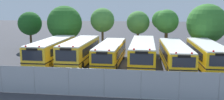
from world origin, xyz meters
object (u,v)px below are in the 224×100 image
object	(u,v)px
school_bus_3	(143,52)
school_bus_0	(52,50)
school_bus_5	(207,54)
tree_0	(29,24)
tree_3	(138,22)
school_bus_2	(110,53)
school_bus_4	(175,54)
tree_1	(64,23)
tree_5	(206,24)
tree_2	(102,20)
school_bus_1	(80,51)
tree_4	(165,21)
traffic_cone	(195,90)

from	to	relation	value
school_bus_3	school_bus_0	bearing A→B (deg)	0.74
school_bus_3	school_bus_5	distance (m)	6.76
school_bus_5	tree_0	distance (m)	25.01
school_bus_0	tree_3	world-z (taller)	tree_3
school_bus_2	school_bus_3	size ratio (longest dim) A/B	0.86
school_bus_0	school_bus_4	bearing A→B (deg)	-179.63
tree_1	tree_3	world-z (taller)	tree_1
school_bus_2	tree_1	world-z (taller)	tree_1
tree_5	school_bus_3	bearing A→B (deg)	-138.81
school_bus_2	tree_3	xyz separation A→B (m)	(2.70, 9.56, 2.75)
school_bus_2	tree_0	bearing A→B (deg)	-30.30
tree_2	school_bus_1	bearing A→B (deg)	-96.43
tree_0	tree_2	size ratio (longest dim) A/B	0.91
school_bus_2	tree_4	bearing A→B (deg)	-125.35
school_bus_0	tree_5	size ratio (longest dim) A/B	1.53
school_bus_1	school_bus_0	bearing A→B (deg)	-3.58
school_bus_1	tree_3	distance (m)	11.67
tree_3	traffic_cone	bearing A→B (deg)	-75.36
school_bus_2	school_bus_4	distance (m)	6.97
school_bus_2	tree_3	size ratio (longest dim) A/B	1.69
tree_2	tree_5	bearing A→B (deg)	-5.37
school_bus_1	traffic_cone	size ratio (longest dim) A/B	14.08
tree_3	traffic_cone	size ratio (longest dim) A/B	8.39
school_bus_0	school_bus_3	bearing A→B (deg)	-179.12
tree_2	tree_3	size ratio (longest dim) A/B	1.08
tree_5	traffic_cone	distance (m)	17.12
school_bus_1	tree_4	world-z (taller)	tree_4
school_bus_3	school_bus_5	size ratio (longest dim) A/B	1.09
tree_3	tree_5	distance (m)	9.32
school_bus_0	tree_2	xyz separation A→B (m)	(4.33, 8.57, 2.97)
school_bus_4	tree_1	xyz separation A→B (m)	(-14.78, 7.72, 2.75)
tree_3	tree_1	bearing A→B (deg)	-171.02
school_bus_5	tree_5	bearing A→B (deg)	-102.00
tree_0	school_bus_3	bearing A→B (deg)	-25.43
school_bus_0	school_bus_2	bearing A→B (deg)	178.54
school_bus_0	tree_4	bearing A→B (deg)	-147.07
tree_4	traffic_cone	size ratio (longest dim) A/B	8.74
school_bus_4	school_bus_5	world-z (taller)	school_bus_5
school_bus_4	school_bus_5	bearing A→B (deg)	-179.29
school_bus_2	tree_5	world-z (taller)	tree_5
school_bus_4	school_bus_5	xyz separation A→B (m)	(3.34, 0.13, 0.07)
school_bus_2	tree_3	distance (m)	10.30
school_bus_0	tree_5	xyz separation A→B (m)	(18.55, 7.24, 2.68)
tree_1	tree_5	size ratio (longest dim) A/B	0.96
tree_3	school_bus_4	bearing A→B (deg)	-65.53
school_bus_0	tree_3	bearing A→B (deg)	-134.76
school_bus_1	school_bus_3	xyz separation A→B (m)	(6.97, 0.31, -0.02)
school_bus_2	school_bus_4	world-z (taller)	school_bus_2
tree_4	tree_5	bearing A→B (deg)	-11.66
school_bus_5	tree_1	xyz separation A→B (m)	(-18.11, 7.60, 2.68)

